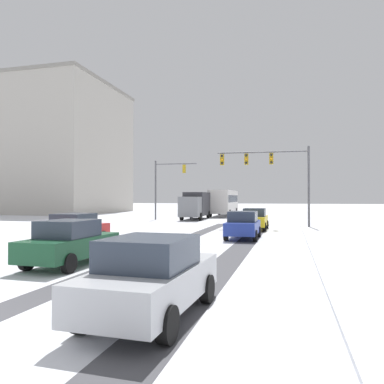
{
  "coord_description": "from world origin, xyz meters",
  "views": [
    {
      "loc": [
        6.41,
        -5.2,
        2.41
      ],
      "look_at": [
        0.0,
        19.37,
        2.8
      ],
      "focal_mm": 35.05,
      "sensor_mm": 36.0,
      "label": 1
    }
  ],
  "objects_px": {
    "car_dark_green_fourth": "(70,242)",
    "car_silver_fifth": "(152,276)",
    "car_blue_second": "(243,225)",
    "bus_oncoming": "(224,201)",
    "box_truck_delivery": "(196,205)",
    "car_yellow_cab_lead": "(255,219)",
    "office_building_far_left_block": "(37,150)",
    "traffic_signal_near_right": "(271,168)",
    "traffic_signal_far_left": "(166,180)",
    "car_red_third": "(75,229)"
  },
  "relations": [
    {
      "from": "car_dark_green_fourth",
      "to": "car_silver_fifth",
      "type": "height_order",
      "value": "same"
    },
    {
      "from": "car_blue_second",
      "to": "bus_oncoming",
      "type": "xyz_separation_m",
      "value": [
        -5.83,
        27.46,
        1.18
      ]
    },
    {
      "from": "box_truck_delivery",
      "to": "car_silver_fifth",
      "type": "bearing_deg",
      "value": -77.41
    },
    {
      "from": "car_yellow_cab_lead",
      "to": "bus_oncoming",
      "type": "relative_size",
      "value": 0.37
    },
    {
      "from": "office_building_far_left_block",
      "to": "car_silver_fifth",
      "type": "bearing_deg",
      "value": -50.79
    },
    {
      "from": "bus_oncoming",
      "to": "box_truck_delivery",
      "type": "bearing_deg",
      "value": -100.89
    },
    {
      "from": "car_yellow_cab_lead",
      "to": "car_silver_fifth",
      "type": "xyz_separation_m",
      "value": [
        -0.18,
        -21.24,
        0.0
      ]
    },
    {
      "from": "traffic_signal_near_right",
      "to": "car_silver_fifth",
      "type": "height_order",
      "value": "traffic_signal_near_right"
    },
    {
      "from": "traffic_signal_far_left",
      "to": "traffic_signal_near_right",
      "type": "height_order",
      "value": "same"
    },
    {
      "from": "car_red_third",
      "to": "car_silver_fifth",
      "type": "xyz_separation_m",
      "value": [
        7.76,
        -9.64,
        0.0
      ]
    },
    {
      "from": "car_red_third",
      "to": "car_silver_fifth",
      "type": "distance_m",
      "value": 12.38
    },
    {
      "from": "car_yellow_cab_lead",
      "to": "traffic_signal_far_left",
      "type": "bearing_deg",
      "value": 134.98
    },
    {
      "from": "car_blue_second",
      "to": "box_truck_delivery",
      "type": "xyz_separation_m",
      "value": [
        -7.54,
        18.59,
        0.82
      ]
    },
    {
      "from": "car_dark_green_fourth",
      "to": "car_silver_fifth",
      "type": "xyz_separation_m",
      "value": [
        4.87,
        -4.67,
        0.0
      ]
    },
    {
      "from": "traffic_signal_near_right",
      "to": "box_truck_delivery",
      "type": "xyz_separation_m",
      "value": [
        -8.74,
        9.93,
        -3.2
      ]
    },
    {
      "from": "car_red_third",
      "to": "office_building_far_left_block",
      "type": "height_order",
      "value": "office_building_far_left_block"
    },
    {
      "from": "traffic_signal_far_left",
      "to": "office_building_far_left_block",
      "type": "distance_m",
      "value": 31.37
    },
    {
      "from": "car_yellow_cab_lead",
      "to": "car_silver_fifth",
      "type": "bearing_deg",
      "value": -90.48
    },
    {
      "from": "car_red_third",
      "to": "office_building_far_left_block",
      "type": "relative_size",
      "value": 0.16
    },
    {
      "from": "car_silver_fifth",
      "to": "box_truck_delivery",
      "type": "bearing_deg",
      "value": 102.59
    },
    {
      "from": "car_blue_second",
      "to": "bus_oncoming",
      "type": "height_order",
      "value": "bus_oncoming"
    },
    {
      "from": "traffic_signal_near_right",
      "to": "bus_oncoming",
      "type": "relative_size",
      "value": 0.66
    },
    {
      "from": "car_dark_green_fourth",
      "to": "car_yellow_cab_lead",
      "type": "bearing_deg",
      "value": 73.04
    },
    {
      "from": "car_yellow_cab_lead",
      "to": "office_building_far_left_block",
      "type": "relative_size",
      "value": 0.16
    },
    {
      "from": "car_red_third",
      "to": "traffic_signal_near_right",
      "type": "bearing_deg",
      "value": 56.99
    },
    {
      "from": "car_silver_fifth",
      "to": "bus_oncoming",
      "type": "bearing_deg",
      "value": 97.76
    },
    {
      "from": "office_building_far_left_block",
      "to": "bus_oncoming",
      "type": "bearing_deg",
      "value": -6.79
    },
    {
      "from": "car_blue_second",
      "to": "car_red_third",
      "type": "relative_size",
      "value": 1.0
    },
    {
      "from": "car_yellow_cab_lead",
      "to": "car_blue_second",
      "type": "distance_m",
      "value": 6.37
    },
    {
      "from": "car_yellow_cab_lead",
      "to": "car_red_third",
      "type": "relative_size",
      "value": 1.0
    },
    {
      "from": "traffic_signal_near_right",
      "to": "box_truck_delivery",
      "type": "relative_size",
      "value": 0.98
    },
    {
      "from": "traffic_signal_far_left",
      "to": "car_dark_green_fourth",
      "type": "relative_size",
      "value": 1.57
    },
    {
      "from": "traffic_signal_near_right",
      "to": "car_yellow_cab_lead",
      "type": "relative_size",
      "value": 1.78
    },
    {
      "from": "car_yellow_cab_lead",
      "to": "car_silver_fifth",
      "type": "distance_m",
      "value": 21.24
    },
    {
      "from": "traffic_signal_far_left",
      "to": "office_building_far_left_block",
      "type": "xyz_separation_m",
      "value": [
        -27.27,
        14.34,
        5.89
      ]
    },
    {
      "from": "car_yellow_cab_lead",
      "to": "car_red_third",
      "type": "xyz_separation_m",
      "value": [
        -7.94,
        -11.6,
        0.0
      ]
    },
    {
      "from": "traffic_signal_far_left",
      "to": "box_truck_delivery",
      "type": "bearing_deg",
      "value": 30.21
    },
    {
      "from": "car_yellow_cab_lead",
      "to": "box_truck_delivery",
      "type": "height_order",
      "value": "box_truck_delivery"
    },
    {
      "from": "bus_oncoming",
      "to": "car_dark_green_fourth",
      "type": "bearing_deg",
      "value": -88.64
    },
    {
      "from": "office_building_far_left_block",
      "to": "car_blue_second",
      "type": "bearing_deg",
      "value": -39.66
    },
    {
      "from": "car_blue_second",
      "to": "car_yellow_cab_lead",
      "type": "bearing_deg",
      "value": 88.98
    },
    {
      "from": "car_red_third",
      "to": "car_yellow_cab_lead",
      "type": "bearing_deg",
      "value": 55.61
    },
    {
      "from": "car_red_third",
      "to": "car_dark_green_fourth",
      "type": "distance_m",
      "value": 5.74
    },
    {
      "from": "car_yellow_cab_lead",
      "to": "office_building_far_left_block",
      "type": "height_order",
      "value": "office_building_far_left_block"
    },
    {
      "from": "traffic_signal_far_left",
      "to": "bus_oncoming",
      "type": "bearing_deg",
      "value": 66.49
    },
    {
      "from": "car_blue_second",
      "to": "car_red_third",
      "type": "distance_m",
      "value": 9.41
    },
    {
      "from": "car_blue_second",
      "to": "car_silver_fifth",
      "type": "bearing_deg",
      "value": -90.25
    },
    {
      "from": "traffic_signal_near_right",
      "to": "box_truck_delivery",
      "type": "bearing_deg",
      "value": 131.34
    },
    {
      "from": "bus_oncoming",
      "to": "car_blue_second",
      "type": "bearing_deg",
      "value": -78.01
    },
    {
      "from": "office_building_far_left_block",
      "to": "car_yellow_cab_lead",
      "type": "bearing_deg",
      "value": -33.35
    }
  ]
}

